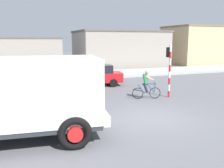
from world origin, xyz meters
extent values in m
plane|color=slate|center=(0.00, 0.00, 0.00)|extent=(120.00, 120.00, 0.00)
cube|color=#ADADA8|center=(0.00, 13.66, 0.08)|extent=(80.00, 5.00, 0.16)
cube|color=white|center=(-5.46, -0.57, 1.80)|extent=(5.44, 3.04, 2.20)
cube|color=#2D3338|center=(-5.46, -0.57, 0.62)|extent=(5.33, 2.98, 0.16)
cube|color=silver|center=(-2.78, -0.86, 0.80)|extent=(0.49, 2.39, 0.36)
cube|color=black|center=(-2.93, -0.84, 2.30)|extent=(0.35, 2.13, 0.70)
torus|color=black|center=(-3.72, 0.53, 0.55)|extent=(1.12, 0.36, 1.10)
cylinder|color=red|center=(-3.72, 0.53, 0.55)|extent=(0.52, 0.35, 0.50)
torus|color=black|center=(-4.00, -2.02, 0.55)|extent=(1.12, 0.36, 1.10)
cylinder|color=red|center=(-4.00, -2.02, 0.55)|extent=(0.52, 0.35, 0.50)
torus|color=black|center=(1.95, 3.19, 0.34)|extent=(0.67, 0.21, 0.68)
torus|color=black|center=(0.94, 3.46, 0.34)|extent=(0.67, 0.21, 0.68)
cylinder|color=#1E4C8C|center=(1.62, 3.28, 0.91)|extent=(0.59, 0.20, 0.09)
cylinder|color=#1E4C8C|center=(1.67, 3.27, 0.66)|extent=(0.50, 0.17, 0.57)
cylinder|color=#1E4C8C|center=(1.13, 3.41, 0.61)|extent=(0.44, 0.16, 0.57)
cylinder|color=#1E4C8C|center=(1.93, 3.20, 0.64)|extent=(0.10, 0.07, 0.59)
cylinder|color=black|center=(1.90, 3.20, 0.95)|extent=(0.16, 0.49, 0.03)
cube|color=black|center=(1.33, 3.36, 0.88)|extent=(0.26, 0.18, 0.06)
cube|color=#338C51|center=(1.38, 3.34, 1.21)|extent=(0.37, 0.38, 0.59)
sphere|color=tan|center=(1.45, 3.33, 1.61)|extent=(0.22, 0.22, 0.22)
cylinder|color=#2D334C|center=(1.43, 3.43, 0.65)|extent=(0.32, 0.19, 0.57)
cylinder|color=tan|center=(1.61, 3.45, 1.26)|extent=(0.50, 0.21, 0.29)
cylinder|color=#2D334C|center=(1.38, 3.24, 0.65)|extent=(0.32, 0.19, 0.57)
cylinder|color=tan|center=(1.53, 3.14, 1.26)|extent=(0.50, 0.21, 0.29)
cylinder|color=red|center=(2.93, 3.20, 0.20)|extent=(0.12, 0.12, 0.40)
cylinder|color=white|center=(2.93, 3.20, 0.60)|extent=(0.12, 0.12, 0.40)
cylinder|color=red|center=(2.93, 3.20, 1.00)|extent=(0.12, 0.12, 0.40)
cylinder|color=white|center=(2.93, 3.20, 1.40)|extent=(0.12, 0.12, 0.40)
cylinder|color=red|center=(2.93, 3.20, 1.80)|extent=(0.12, 0.12, 0.40)
cylinder|color=white|center=(2.93, 3.20, 2.20)|extent=(0.12, 0.12, 0.40)
cylinder|color=red|center=(2.93, 3.20, 2.60)|extent=(0.12, 0.12, 0.40)
cylinder|color=white|center=(2.93, 3.20, 3.00)|extent=(0.12, 0.12, 0.40)
cube|color=black|center=(2.93, 3.38, 2.75)|extent=(0.24, 0.20, 0.60)
sphere|color=orange|center=(2.93, 3.50, 2.75)|extent=(0.14, 0.14, 0.14)
cube|color=red|center=(-0.19, 8.47, 0.65)|extent=(4.23, 2.34, 0.70)
cube|color=black|center=(-0.05, 8.45, 1.30)|extent=(2.41, 1.79, 0.60)
cylinder|color=black|center=(-1.56, 7.84, 0.30)|extent=(0.62, 0.28, 0.60)
cylinder|color=black|center=(-1.28, 9.52, 0.30)|extent=(0.62, 0.28, 0.60)
cylinder|color=black|center=(0.89, 7.43, 0.30)|extent=(0.62, 0.28, 0.60)
cylinder|color=black|center=(1.17, 9.10, 0.30)|extent=(0.62, 0.28, 0.60)
cylinder|color=#2D334C|center=(1.02, 8.58, 0.42)|extent=(0.22, 0.22, 0.85)
cube|color=#338C51|center=(1.02, 8.58, 1.13)|extent=(0.34, 0.22, 0.56)
sphere|color=#9E7051|center=(1.02, 8.58, 1.52)|extent=(0.20, 0.20, 0.20)
cube|color=#9E9389|center=(-4.83, 20.76, 1.80)|extent=(7.40, 5.44, 3.59)
cube|color=#5E5852|center=(-4.83, 20.76, 3.69)|extent=(7.55, 5.55, 0.20)
cube|color=#9E9389|center=(6.72, 20.74, 2.21)|extent=(11.04, 7.81, 4.41)
cube|color=#5E5852|center=(6.72, 20.74, 4.51)|extent=(11.26, 7.97, 0.20)
cube|color=#D1B284|center=(18.37, 20.26, 2.60)|extent=(7.54, 6.87, 5.21)
cube|color=#7D6B4F|center=(18.37, 20.26, 5.31)|extent=(7.69, 7.01, 0.20)
camera|label=1|loc=(-5.45, -9.35, 3.52)|focal=39.10mm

